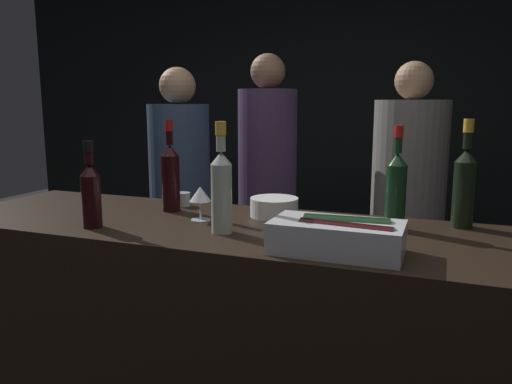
% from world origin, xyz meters
% --- Properties ---
extents(wall_back_chalkboard, '(6.40, 0.06, 2.80)m').
position_xyz_m(wall_back_chalkboard, '(0.00, 2.73, 1.40)').
color(wall_back_chalkboard, black).
rests_on(wall_back_chalkboard, ground_plane).
extents(bar_counter, '(2.44, 0.68, 1.07)m').
position_xyz_m(bar_counter, '(0.00, 0.34, 0.54)').
color(bar_counter, black).
rests_on(bar_counter, ground_plane).
extents(ice_bin_with_bottles, '(0.38, 0.20, 0.11)m').
position_xyz_m(ice_bin_with_bottles, '(0.35, 0.14, 1.12)').
color(ice_bin_with_bottles, silver).
rests_on(ice_bin_with_bottles, bar_counter).
extents(bowl_white, '(0.19, 0.19, 0.07)m').
position_xyz_m(bowl_white, '(0.02, 0.53, 1.11)').
color(bowl_white, white).
rests_on(bowl_white, bar_counter).
extents(wine_glass, '(0.08, 0.08, 0.13)m').
position_xyz_m(wine_glass, '(-0.22, 0.36, 1.17)').
color(wine_glass, silver).
rests_on(wine_glass, bar_counter).
extents(candle_votive, '(0.07, 0.07, 0.06)m').
position_xyz_m(candle_votive, '(-0.41, 0.57, 1.10)').
color(candle_votive, silver).
rests_on(candle_votive, bar_counter).
extents(red_wine_bottle_burgundy, '(0.07, 0.07, 0.36)m').
position_xyz_m(red_wine_bottle_burgundy, '(0.48, 0.48, 1.22)').
color(red_wine_bottle_burgundy, '#143319').
rests_on(red_wine_bottle_burgundy, bar_counter).
extents(rose_wine_bottle, '(0.07, 0.07, 0.38)m').
position_xyz_m(rose_wine_bottle, '(-0.07, 0.23, 1.23)').
color(rose_wine_bottle, '#9EA899').
rests_on(rose_wine_bottle, bar_counter).
extents(red_wine_bottle_tall, '(0.07, 0.07, 0.37)m').
position_xyz_m(red_wine_bottle_tall, '(-0.41, 0.47, 1.22)').
color(red_wine_bottle_tall, black).
rests_on(red_wine_bottle_tall, bar_counter).
extents(champagne_bottle, '(0.08, 0.08, 0.38)m').
position_xyz_m(champagne_bottle, '(0.70, 0.60, 1.23)').
color(champagne_bottle, black).
rests_on(champagne_bottle, bar_counter).
extents(red_wine_bottle_black_foil, '(0.07, 0.07, 0.31)m').
position_xyz_m(red_wine_bottle_black_foil, '(-0.53, 0.13, 1.20)').
color(red_wine_bottle_black_foil, black).
rests_on(red_wine_bottle_black_foil, bar_counter).
extents(person_in_hoodie, '(0.41, 0.41, 1.73)m').
position_xyz_m(person_in_hoodie, '(0.44, 1.66, 0.96)').
color(person_in_hoodie, black).
rests_on(person_in_hoodie, ground_plane).
extents(person_blond_tee, '(0.36, 0.36, 1.71)m').
position_xyz_m(person_blond_tee, '(-0.84, 1.30, 0.95)').
color(person_blond_tee, black).
rests_on(person_blond_tee, ground_plane).
extents(person_grey_polo, '(0.36, 0.36, 1.80)m').
position_xyz_m(person_grey_polo, '(-0.40, 1.61, 1.01)').
color(person_grey_polo, black).
rests_on(person_grey_polo, ground_plane).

